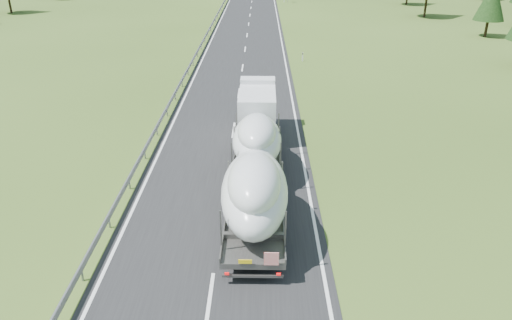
{
  "coord_description": "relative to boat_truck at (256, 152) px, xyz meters",
  "views": [
    {
      "loc": [
        1.96,
        -24.4,
        13.0
      ],
      "look_at": [
        1.71,
        -0.37,
        1.96
      ],
      "focal_mm": 35.0,
      "sensor_mm": 36.0,
      "label": 1
    }
  ],
  "objects": [
    {
      "name": "boat_truck",
      "position": [
        0.0,
        0.0,
        0.0
      ],
      "size": [
        3.07,
        19.0,
        4.27
      ],
      "color": "silver",
      "rests_on": "ground"
    },
    {
      "name": "ground",
      "position": [
        -1.71,
        0.0,
        -2.24
      ],
      "size": [
        400.0,
        400.0,
        0.0
      ],
      "primitive_type": "plane",
      "color": "#38501A",
      "rests_on": "ground"
    }
  ]
}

